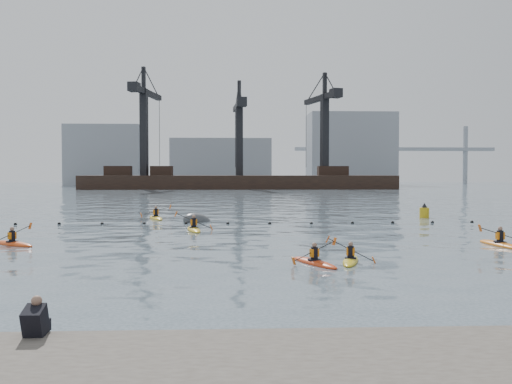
{
  "coord_description": "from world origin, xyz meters",
  "views": [
    {
      "loc": [
        -1.7,
        -16.32,
        3.64
      ],
      "look_at": [
        -0.63,
        7.83,
        2.8
      ],
      "focal_mm": 38.0,
      "sensor_mm": 36.0,
      "label": 1
    }
  ],
  "objects_px": {
    "kayaker_5": "(156,217)",
    "mooring_buoy": "(197,221)",
    "kayaker_0": "(314,262)",
    "kayaker_3": "(194,229)",
    "kayaker_1": "(351,260)",
    "kayaker_2": "(12,243)",
    "kayaker_4": "(500,244)",
    "nav_buoy": "(424,213)"
  },
  "relations": [
    {
      "from": "kayaker_1",
      "to": "kayaker_5",
      "type": "xyz_separation_m",
      "value": [
        -10.94,
        21.53,
        0.02
      ]
    },
    {
      "from": "kayaker_2",
      "to": "nav_buoy",
      "type": "distance_m",
      "value": 31.05
    },
    {
      "from": "kayaker_5",
      "to": "nav_buoy",
      "type": "bearing_deg",
      "value": -18.82
    },
    {
      "from": "mooring_buoy",
      "to": "kayaker_0",
      "type": "bearing_deg",
      "value": -72.96
    },
    {
      "from": "kayaker_2",
      "to": "kayaker_3",
      "type": "bearing_deg",
      "value": -17.19
    },
    {
      "from": "kayaker_2",
      "to": "nav_buoy",
      "type": "bearing_deg",
      "value": -24.21
    },
    {
      "from": "kayaker_3",
      "to": "kayaker_4",
      "type": "relative_size",
      "value": 1.03
    },
    {
      "from": "kayaker_3",
      "to": "nav_buoy",
      "type": "xyz_separation_m",
      "value": [
        18.13,
        8.96,
        0.31
      ]
    },
    {
      "from": "mooring_buoy",
      "to": "nav_buoy",
      "type": "relative_size",
      "value": 1.77
    },
    {
      "from": "kayaker_0",
      "to": "kayaker_3",
      "type": "distance_m",
      "value": 14.21
    },
    {
      "from": "kayaker_1",
      "to": "mooring_buoy",
      "type": "xyz_separation_m",
      "value": [
        -7.48,
        18.91,
        -0.09
      ]
    },
    {
      "from": "kayaker_5",
      "to": "kayaker_1",
      "type": "bearing_deg",
      "value": -81.95
    },
    {
      "from": "kayaker_4",
      "to": "nav_buoy",
      "type": "height_order",
      "value": "nav_buoy"
    },
    {
      "from": "kayaker_0",
      "to": "kayaker_4",
      "type": "bearing_deg",
      "value": 1.6
    },
    {
      "from": "kayaker_3",
      "to": "mooring_buoy",
      "type": "height_order",
      "value": "kayaker_3"
    },
    {
      "from": "kayaker_2",
      "to": "kayaker_5",
      "type": "bearing_deg",
      "value": 17.59
    },
    {
      "from": "kayaker_2",
      "to": "kayaker_5",
      "type": "relative_size",
      "value": 0.82
    },
    {
      "from": "kayaker_0",
      "to": "kayaker_4",
      "type": "xyz_separation_m",
      "value": [
        10.13,
        4.98,
        0.01
      ]
    },
    {
      "from": "kayaker_1",
      "to": "kayaker_5",
      "type": "distance_m",
      "value": 24.15
    },
    {
      "from": "kayaker_5",
      "to": "mooring_buoy",
      "type": "distance_m",
      "value": 4.34
    },
    {
      "from": "kayaker_5",
      "to": "mooring_buoy",
      "type": "relative_size",
      "value": 1.49
    },
    {
      "from": "kayaker_2",
      "to": "mooring_buoy",
      "type": "bearing_deg",
      "value": 2.23
    },
    {
      "from": "kayaker_0",
      "to": "kayaker_2",
      "type": "bearing_deg",
      "value": 131.57
    },
    {
      "from": "kayaker_1",
      "to": "mooring_buoy",
      "type": "relative_size",
      "value": 1.21
    },
    {
      "from": "kayaker_2",
      "to": "kayaker_4",
      "type": "bearing_deg",
      "value": -57.61
    },
    {
      "from": "kayaker_0",
      "to": "kayaker_5",
      "type": "relative_size",
      "value": 0.82
    },
    {
      "from": "kayaker_2",
      "to": "kayaker_5",
      "type": "height_order",
      "value": "kayaker_5"
    },
    {
      "from": "kayaker_3",
      "to": "mooring_buoy",
      "type": "relative_size",
      "value": 1.46
    },
    {
      "from": "kayaker_1",
      "to": "kayaker_3",
      "type": "xyz_separation_m",
      "value": [
        -7.29,
        12.59,
        0.02
      ]
    },
    {
      "from": "kayaker_1",
      "to": "kayaker_2",
      "type": "height_order",
      "value": "kayaker_1"
    },
    {
      "from": "kayaker_0",
      "to": "kayaker_3",
      "type": "xyz_separation_m",
      "value": [
        -5.74,
        13.0,
        0.01
      ]
    },
    {
      "from": "kayaker_1",
      "to": "kayaker_3",
      "type": "distance_m",
      "value": 14.55
    },
    {
      "from": "nav_buoy",
      "to": "mooring_buoy",
      "type": "bearing_deg",
      "value": -171.78
    },
    {
      "from": "kayaker_1",
      "to": "kayaker_3",
      "type": "bearing_deg",
      "value": 136.58
    },
    {
      "from": "kayaker_4",
      "to": "kayaker_5",
      "type": "distance_m",
      "value": 25.86
    },
    {
      "from": "kayaker_4",
      "to": "kayaker_5",
      "type": "xyz_separation_m",
      "value": [
        -19.52,
        16.96,
        0.01
      ]
    },
    {
      "from": "mooring_buoy",
      "to": "kayaker_1",
      "type": "bearing_deg",
      "value": -68.42
    },
    {
      "from": "kayaker_3",
      "to": "kayaker_4",
      "type": "bearing_deg",
      "value": -38.06
    },
    {
      "from": "mooring_buoy",
      "to": "nav_buoy",
      "type": "xyz_separation_m",
      "value": [
        18.32,
        2.65,
        0.42
      ]
    },
    {
      "from": "kayaker_1",
      "to": "mooring_buoy",
      "type": "height_order",
      "value": "kayaker_1"
    },
    {
      "from": "kayaker_0",
      "to": "kayaker_3",
      "type": "relative_size",
      "value": 0.84
    },
    {
      "from": "kayaker_3",
      "to": "kayaker_0",
      "type": "bearing_deg",
      "value": -77.43
    }
  ]
}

